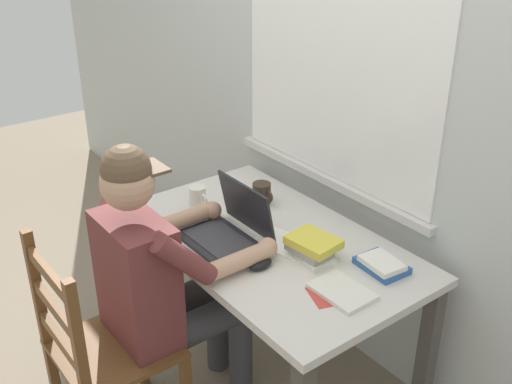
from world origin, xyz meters
TOP-DOWN VIEW (x-y plane):
  - ground_plane at (0.00, 0.00)m, footprint 8.00×8.00m
  - back_wall at (-0.00, 0.46)m, footprint 6.00×0.08m
  - desk at (0.00, 0.00)m, footprint 1.29×0.76m
  - seated_person at (-0.08, -0.46)m, footprint 0.50×0.60m
  - wooden_chair at (-0.08, -0.73)m, footprint 0.42×0.42m
  - laptop at (-0.10, -0.13)m, footprint 0.33×0.28m
  - computer_mouse at (0.15, -0.16)m, footprint 0.06×0.10m
  - coffee_mug_white at (-0.42, -0.08)m, footprint 0.11×0.08m
  - coffee_mug_dark at (-0.27, 0.17)m, footprint 0.12×0.08m
  - book_stack_main at (0.21, 0.04)m, footprint 0.20×0.17m
  - book_stack_side at (0.43, 0.20)m, footprint 0.19×0.15m
  - paper_pile_near_laptop at (0.45, -0.03)m, footprint 0.22×0.16m
  - paper_pile_back_corner at (0.08, 0.02)m, footprint 0.28×0.22m
  - landscape_photo_print at (0.42, -0.09)m, footprint 0.15×0.13m

SIDE VIEW (x-z plane):
  - ground_plane at x=0.00m, z-range 0.00..0.00m
  - wooden_chair at x=-0.08m, z-range -0.01..0.91m
  - desk at x=0.00m, z-range 0.26..0.96m
  - seated_person at x=-0.08m, z-range 0.06..1.28m
  - landscape_photo_print at x=0.42m, z-range 0.70..0.70m
  - paper_pile_back_corner at x=0.08m, z-range 0.70..0.71m
  - paper_pile_near_laptop at x=0.45m, z-range 0.70..0.72m
  - computer_mouse at x=0.15m, z-range 0.70..0.74m
  - book_stack_side at x=0.43m, z-range 0.70..0.75m
  - book_stack_main at x=0.21m, z-range 0.71..0.79m
  - coffee_mug_dark at x=-0.27m, z-range 0.70..0.80m
  - coffee_mug_white at x=-0.42m, z-range 0.70..0.80m
  - laptop at x=-0.10m, z-range 0.64..0.87m
  - back_wall at x=0.00m, z-range 0.00..2.60m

